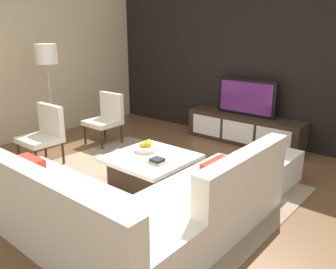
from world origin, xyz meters
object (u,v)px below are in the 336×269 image
at_px(decorative_ball, 269,144).
at_px(television, 246,97).
at_px(accent_chair_near, 45,131).
at_px(fruit_bowl, 146,147).
at_px(accent_chair_far, 107,115).
at_px(floor_lamp, 47,60).
at_px(media_console, 244,129).
at_px(book_stack, 157,161).
at_px(ottoman, 267,167).
at_px(sectional_couch, 129,207).
at_px(coffee_table, 151,169).

bearing_deg(decorative_ball, television, 128.85).
bearing_deg(accent_chair_near, fruit_bowl, 18.91).
bearing_deg(decorative_ball, accent_chair_far, -174.45).
bearing_deg(floor_lamp, accent_chair_near, -38.80).
height_order(media_console, book_stack, media_console).
bearing_deg(ottoman, fruit_bowl, -143.62).
bearing_deg(sectional_couch, accent_chair_far, 143.69).
bearing_deg(accent_chair_near, television, 55.58).
distance_m(sectional_couch, accent_chair_near, 2.39).
distance_m(accent_chair_far, book_stack, 2.17).
relative_size(ottoman, decorative_ball, 2.95).
xyz_separation_m(fruit_bowl, accent_chair_far, (-1.58, 0.67, 0.06)).
distance_m(media_console, decorative_ball, 1.62).
distance_m(sectional_couch, decorative_ball, 2.09).
distance_m(accent_chair_near, decorative_ball, 3.19).
distance_m(coffee_table, accent_chair_far, 1.94).
xyz_separation_m(coffee_table, book_stack, (0.22, -0.12, 0.21)).
xyz_separation_m(accent_chair_far, book_stack, (1.97, -0.89, -0.08)).
bearing_deg(coffee_table, decorative_ball, 43.50).
relative_size(ottoman, accent_chair_far, 0.80).
height_order(floor_lamp, fruit_bowl, floor_lamp).
xyz_separation_m(ottoman, book_stack, (-0.89, -1.17, 0.21)).
distance_m(media_console, ottoman, 1.60).
relative_size(sectional_couch, coffee_table, 2.44).
relative_size(fruit_bowl, decorative_ball, 1.18).
relative_size(sectional_couch, fruit_bowl, 8.73).
height_order(media_console, floor_lamp, floor_lamp).
relative_size(coffee_table, floor_lamp, 0.59).
bearing_deg(coffee_table, accent_chair_far, 156.32).
distance_m(coffee_table, decorative_ball, 1.56).
distance_m(media_console, coffee_table, 2.30).
bearing_deg(coffee_table, floor_lamp, 177.15).
height_order(accent_chair_near, ottoman, accent_chair_near).
distance_m(sectional_couch, book_stack, 0.95).
height_order(accent_chair_near, floor_lamp, floor_lamp).
xyz_separation_m(accent_chair_near, floor_lamp, (-0.72, 0.58, 0.96)).
bearing_deg(accent_chair_far, floor_lamp, -125.62).
bearing_deg(television, fruit_bowl, -97.25).
distance_m(fruit_bowl, accent_chair_far, 1.71).
height_order(media_console, accent_chair_far, accent_chair_far).
bearing_deg(ottoman, coffee_table, -136.50).
height_order(media_console, ottoman, media_console).
relative_size(floor_lamp, ottoman, 2.43).
height_order(ottoman, decorative_ball, decorative_ball).
bearing_deg(decorative_ball, coffee_table, -136.50).
bearing_deg(floor_lamp, media_console, 40.80).
relative_size(sectional_couch, accent_chair_far, 2.81).
distance_m(floor_lamp, decorative_ball, 3.76).
height_order(fruit_bowl, book_stack, fruit_bowl).
xyz_separation_m(floor_lamp, accent_chair_far, (0.66, 0.65, -0.96)).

